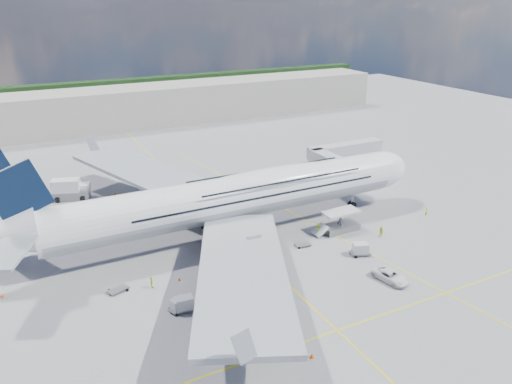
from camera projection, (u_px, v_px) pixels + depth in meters
name	position (u px, v px, depth m)	size (l,w,h in m)	color
ground	(261.00, 259.00, 77.48)	(300.00, 300.00, 0.00)	gray
taxi_line_main	(261.00, 259.00, 77.47)	(0.25, 220.00, 0.01)	yellow
taxi_line_cross	(337.00, 330.00, 60.89)	(120.00, 0.25, 0.01)	yellow
taxi_line_diag	(303.00, 219.00, 91.70)	(0.25, 100.00, 0.01)	yellow
airliner	(235.00, 197.00, 83.38)	(77.26, 79.15, 23.71)	white
jet_bridge	(341.00, 156.00, 104.98)	(18.80, 12.10, 8.50)	#B7B7BC
cargo_loader	(339.00, 224.00, 86.55)	(8.53, 3.20, 3.67)	silver
terminal	(119.00, 108.00, 154.06)	(180.00, 16.00, 12.00)	#B2AD9E
tree_line	(191.00, 84.00, 209.07)	(160.00, 6.00, 8.00)	#193814
dolly_row_a	(184.00, 304.00, 64.38)	(3.27, 1.96, 1.98)	gray
dolly_row_b	(118.00, 289.00, 68.87)	(3.11, 2.32, 0.41)	gray
dolly_row_c	(210.00, 274.00, 72.70)	(3.16, 2.04, 0.43)	gray
dolly_back	(179.00, 304.00, 64.59)	(2.94, 2.12, 1.67)	gray
dolly_nose_far	(360.00, 249.00, 78.37)	(3.53, 2.63, 1.99)	gray
dolly_nose_near	(303.00, 245.00, 81.42)	(2.75, 1.75, 0.38)	gray
baggage_tug	(261.00, 307.00, 64.30)	(2.69, 1.84, 1.53)	silver
catering_truck_inner	(186.00, 199.00, 94.95)	(7.75, 3.68, 4.47)	gray
catering_truck_outer	(70.00, 190.00, 99.51)	(7.91, 4.81, 4.40)	gray
service_van	(391.00, 276.00, 71.26)	(2.53, 5.48, 1.52)	white
crew_nose	(426.00, 212.00, 92.26)	(0.67, 0.44, 1.84)	#AFFF1A
crew_loader	(381.00, 232.00, 84.38)	(0.90, 0.70, 1.85)	#C8E117
crew_wing	(152.00, 282.00, 69.53)	(1.02, 0.42, 1.73)	#A5E818
crew_van	(318.00, 230.00, 85.27)	(0.89, 0.58, 1.81)	#BBFA1A
crew_tug	(274.00, 313.00, 63.00)	(1.00, 0.57, 1.55)	#BAFB1A
cone_nose	(351.00, 201.00, 98.88)	(0.43, 0.43, 0.54)	#FF520D
cone_wing_left_inner	(151.00, 216.00, 92.14)	(0.49, 0.49, 0.63)	#FF520D
cone_wing_left_outer	(115.00, 193.00, 102.89)	(0.38, 0.38, 0.48)	#FF520D
cone_wing_right_inner	(179.00, 279.00, 71.53)	(0.42, 0.42, 0.54)	#FF520D
cone_wing_right_outer	(312.00, 356.00, 56.17)	(0.51, 0.51, 0.64)	#FF520D
cone_tail	(3.00, 295.00, 67.57)	(0.50, 0.50, 0.63)	#FF520D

